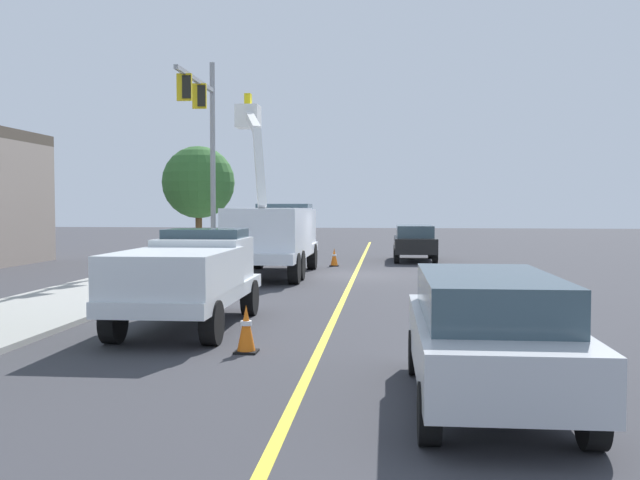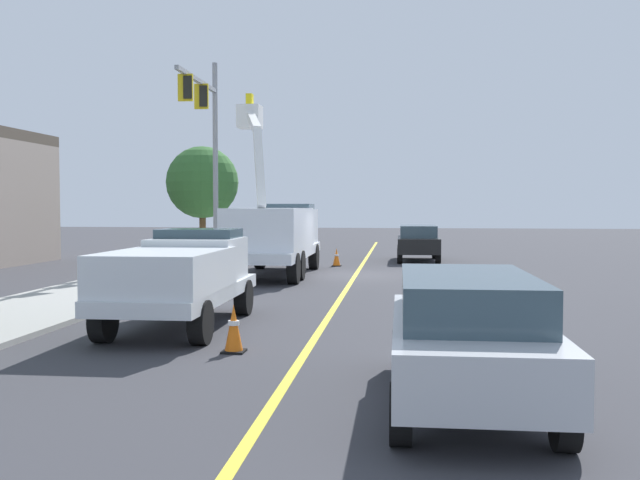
# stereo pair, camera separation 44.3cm
# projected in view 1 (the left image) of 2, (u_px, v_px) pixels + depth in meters

# --- Properties ---
(ground) EXTENTS (120.00, 120.00, 0.00)m
(ground) POSITION_uv_depth(u_px,v_px,m) (355.00, 275.00, 26.98)
(ground) COLOR #38383D
(sidewalk_far_side) EXTENTS (60.05, 4.60, 0.12)m
(sidewalk_far_side) POSITION_uv_depth(u_px,v_px,m) (167.00, 272.00, 27.65)
(sidewalk_far_side) COLOR #9E9E99
(sidewalk_far_side) RESTS_ON ground
(lane_centre_stripe) EXTENTS (50.00, 0.99, 0.01)m
(lane_centre_stripe) POSITION_uv_depth(u_px,v_px,m) (355.00, 275.00, 26.98)
(lane_centre_stripe) COLOR yellow
(lane_centre_stripe) RESTS_ON ground
(utility_bucket_truck) EXTENTS (8.24, 3.14, 7.04)m
(utility_bucket_truck) POSITION_uv_depth(u_px,v_px,m) (274.00, 232.00, 26.77)
(utility_bucket_truck) COLOR white
(utility_bucket_truck) RESTS_ON ground
(service_pickup_truck) EXTENTS (5.63, 2.27, 2.06)m
(service_pickup_truck) POSITION_uv_depth(u_px,v_px,m) (189.00, 275.00, 15.13)
(service_pickup_truck) COLOR silver
(service_pickup_truck) RESTS_ON ground
(passing_minivan) EXTENTS (4.83, 2.02, 1.69)m
(passing_minivan) POSITION_uv_depth(u_px,v_px,m) (415.00, 240.00, 33.98)
(passing_minivan) COLOR black
(passing_minivan) RESTS_ON ground
(trailing_sedan) EXTENTS (4.83, 2.02, 1.69)m
(trailing_sedan) POSITION_uv_depth(u_px,v_px,m) (488.00, 330.00, 9.28)
(trailing_sedan) COLOR silver
(trailing_sedan) RESTS_ON ground
(traffic_cone_leading) EXTENTS (0.40, 0.40, 0.85)m
(traffic_cone_leading) POSITION_uv_depth(u_px,v_px,m) (246.00, 329.00, 12.59)
(traffic_cone_leading) COLOR black
(traffic_cone_leading) RESTS_ON ground
(traffic_cone_mid_front) EXTENTS (0.40, 0.40, 0.78)m
(traffic_cone_mid_front) POSITION_uv_depth(u_px,v_px,m) (334.00, 257.00, 30.93)
(traffic_cone_mid_front) COLOR black
(traffic_cone_mid_front) RESTS_ON ground
(traffic_signal_mast) EXTENTS (5.45, 0.60, 8.73)m
(traffic_signal_mast) POSITION_uv_depth(u_px,v_px,m) (205.00, 130.00, 29.28)
(traffic_signal_mast) COLOR gray
(traffic_signal_mast) RESTS_ON ground
(street_tree_right) EXTENTS (3.51, 3.51, 5.52)m
(street_tree_right) POSITION_uv_depth(u_px,v_px,m) (198.00, 183.00, 34.75)
(street_tree_right) COLOR brown
(street_tree_right) RESTS_ON ground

